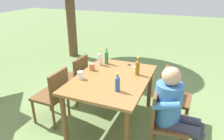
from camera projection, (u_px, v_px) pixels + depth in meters
ground_plane at (112, 120)px, 3.34m from camera, size 24.00×24.00×0.00m
dining_table at (112, 83)px, 3.08m from camera, size 1.43×1.05×0.76m
chair_near_left at (164, 118)px, 2.58m from camera, size 0.48×0.48×0.87m
chair_far_right at (76, 77)px, 3.70m from camera, size 0.45×0.45×0.87m
chair_near_right at (171, 94)px, 3.14m from camera, size 0.46×0.46×0.87m
chair_far_left at (54, 94)px, 3.16m from camera, size 0.45×0.45×0.87m
person_in_white_shirt at (174, 109)px, 2.49m from camera, size 0.47×0.61×1.18m
bottle_green at (107, 57)px, 3.50m from camera, size 0.06×0.06×0.29m
bottle_amber at (137, 67)px, 3.09m from camera, size 0.06×0.06×0.28m
bottle_blue at (117, 83)px, 2.63m from camera, size 0.06×0.06×0.25m
bottle_clear at (100, 58)px, 3.46m from camera, size 0.06×0.06×0.27m
cup_terracotta at (92, 67)px, 3.27m from camera, size 0.08×0.08×0.11m
cup_white at (80, 75)px, 2.98m from camera, size 0.08×0.08×0.11m
table_knife at (132, 66)px, 3.44m from camera, size 0.12×0.23×0.01m
backpack_by_near_side at (138, 80)px, 4.24m from camera, size 0.33×0.21×0.42m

